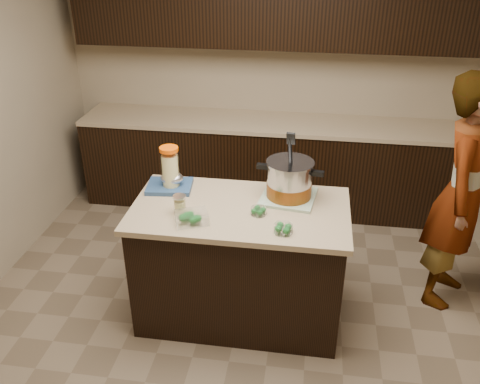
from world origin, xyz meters
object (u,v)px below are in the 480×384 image
object	(u,v)px
stock_pot	(289,181)
person	(463,194)
island	(240,262)
lemonade_pitcher	(170,170)

from	to	relation	value
stock_pot	person	world-z (taller)	person
island	person	bearing A→B (deg)	16.77
lemonade_pitcher	person	bearing A→B (deg)	7.42
stock_pot	lemonade_pitcher	distance (m)	0.84
island	person	size ratio (longest dim) A/B	0.83
island	lemonade_pitcher	world-z (taller)	lemonade_pitcher
island	person	xyz separation A→B (m)	(1.53, 0.46, 0.43)
island	lemonade_pitcher	distance (m)	0.82
island	lemonade_pitcher	bearing A→B (deg)	159.74
island	stock_pot	size ratio (longest dim) A/B	3.14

